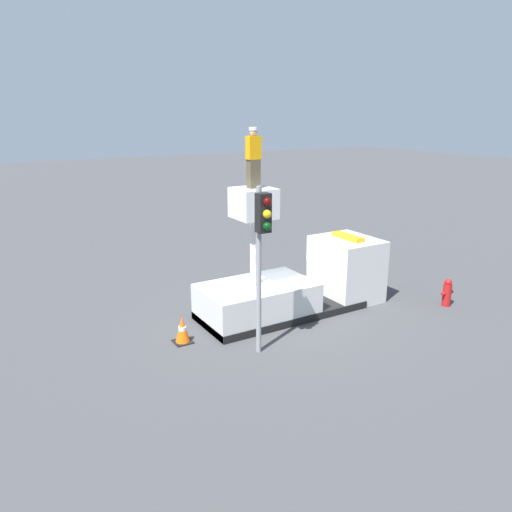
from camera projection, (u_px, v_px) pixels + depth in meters
ground_plane at (281, 313)px, 16.41m from camera, size 120.00×120.00×0.00m
bucket_truck at (298, 284)px, 16.48m from camera, size 6.38×2.24×4.20m
worker at (253, 158)px, 14.48m from camera, size 0.40×0.26×1.75m
traffic_light_pole at (262, 239)px, 12.75m from camera, size 0.34×0.57×4.58m
fire_hydrant at (447, 293)px, 16.89m from camera, size 0.53×0.29×0.97m
traffic_cone_rear at (182, 330)px, 14.23m from camera, size 0.52×0.52×0.79m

